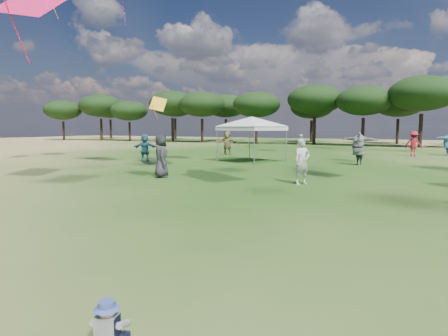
{
  "coord_description": "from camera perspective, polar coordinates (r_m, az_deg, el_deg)",
  "views": [
    {
      "loc": [
        2.19,
        -0.91,
        2.18
      ],
      "look_at": [
        0.28,
        2.97,
        1.7
      ],
      "focal_mm": 30.0,
      "sensor_mm": 36.0,
      "label": 1
    }
  ],
  "objects": [
    {
      "name": "tree_line",
      "position": [
        48.42,
        26.85,
        9.46
      ],
      "size": [
        108.78,
        17.63,
        7.77
      ],
      "color": "black",
      "rests_on": "ground"
    },
    {
      "name": "tent_left",
      "position": [
        23.4,
        4.27,
        7.51
      ],
      "size": [
        6.17,
        6.17,
        3.11
      ],
      "rotation": [
        0.0,
        0.0,
        -0.33
      ],
      "color": "gray",
      "rests_on": "ground"
    },
    {
      "name": "toddler",
      "position": [
        4.1,
        -17.18,
        -22.34
      ],
      "size": [
        0.38,
        0.42,
        0.52
      ],
      "rotation": [
        0.0,
        0.0,
        0.27
      ],
      "color": "black",
      "rests_on": "ground"
    },
    {
      "name": "festival_crowd",
      "position": [
        23.46,
        20.23,
        2.76
      ],
      "size": [
        29.15,
        22.67,
        1.93
      ],
      "color": "black",
      "rests_on": "ground"
    }
  ]
}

